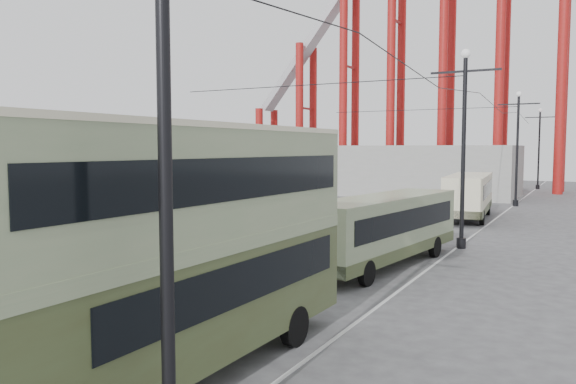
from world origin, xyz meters
The scene contains 10 objects.
ground centered at (0.00, 0.00, 0.00)m, with size 160.00×160.00×0.00m, color #454547.
road_markings centered at (-0.86, 19.70, 0.01)m, with size 12.52×120.00×0.01m.
lamp_post_mid centered at (5.60, 18.00, 4.68)m, with size 3.20×0.44×9.32m.
lamp_post_far centered at (5.60, 40.00, 4.68)m, with size 3.20×0.44×9.32m.
lamp_post_distant centered at (5.60, 62.00, 4.68)m, with size 3.20×0.44×9.32m.
fairground_shed centered at (-6.00, 47.00, 2.50)m, with size 22.00×10.00×5.00m, color gray.
double_decker_bus centered at (3.57, -0.15, 2.93)m, with size 2.72×9.81×5.23m.
single_decker_green centered at (3.63, 12.38, 1.59)m, with size 3.56×10.18×2.82m.
single_decker_cream centered at (3.76, 29.75, 1.67)m, with size 3.26×9.70×2.96m.
pedestrian centered at (0.35, 4.03, 0.95)m, with size 0.69×0.45×1.89m, color black.
Camera 1 is at (10.84, -9.10, 4.74)m, focal length 35.00 mm.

